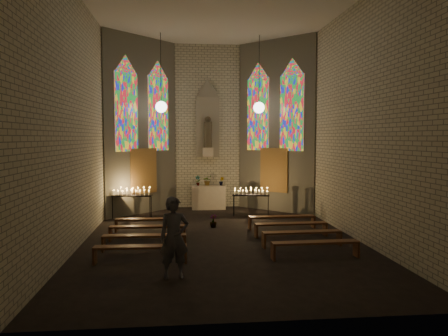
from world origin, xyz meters
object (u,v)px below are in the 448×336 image
(votive_stand_left, at_px, (132,193))
(visitor, at_px, (174,237))
(altar, at_px, (209,197))
(aisle_flower_pot, at_px, (213,221))
(votive_stand_right, at_px, (251,193))

(votive_stand_left, distance_m, visitor, 7.36)
(altar, bearing_deg, votive_stand_left, -148.34)
(altar, relative_size, aisle_flower_pot, 3.25)
(altar, height_order, votive_stand_right, votive_stand_right)
(votive_stand_left, bearing_deg, altar, 37.66)
(aisle_flower_pot, bearing_deg, votive_stand_left, 145.85)
(votive_stand_left, distance_m, votive_stand_right, 4.52)
(aisle_flower_pot, height_order, votive_stand_left, votive_stand_left)
(altar, height_order, aisle_flower_pot, altar)
(votive_stand_left, xyz_separation_m, visitor, (1.66, -7.17, -0.06))
(altar, distance_m, aisle_flower_pot, 3.83)
(altar, bearing_deg, visitor, -98.45)
(altar, distance_m, votive_stand_left, 3.55)
(aisle_flower_pot, bearing_deg, altar, 88.55)
(altar, distance_m, votive_stand_right, 2.42)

